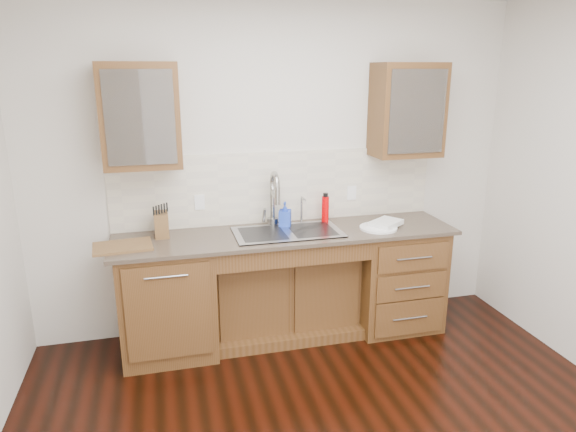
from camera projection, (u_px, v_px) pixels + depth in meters
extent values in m
cube|color=silver|center=(276.00, 169.00, 4.27)|extent=(4.00, 0.10, 2.70)
cube|color=#593014|center=(168.00, 299.00, 3.96)|extent=(0.70, 0.62, 0.88)
cube|color=#593014|center=(284.00, 292.00, 4.30)|extent=(1.20, 0.44, 0.70)
cube|color=#593014|center=(394.00, 275.00, 4.42)|extent=(0.70, 0.62, 0.88)
cube|color=#84705B|center=(287.00, 234.00, 4.05)|extent=(2.70, 0.65, 0.03)
cube|color=beige|center=(278.00, 187.00, 4.26)|extent=(2.70, 0.02, 0.59)
cube|color=#9E9EA5|center=(288.00, 243.00, 4.06)|extent=(0.84, 0.46, 0.19)
cylinder|color=#999993|center=(272.00, 202.00, 4.17)|extent=(0.04, 0.04, 0.40)
cylinder|color=#999993|center=(302.00, 209.00, 4.26)|extent=(0.02, 0.02, 0.24)
cube|color=#593014|center=(141.00, 116.00, 3.69)|extent=(0.55, 0.34, 0.75)
cube|color=#593014|center=(407.00, 110.00, 4.19)|extent=(0.55, 0.34, 0.75)
cube|color=white|center=(200.00, 202.00, 4.11)|extent=(0.08, 0.01, 0.12)
cube|color=white|center=(352.00, 193.00, 4.42)|extent=(0.08, 0.01, 0.12)
imported|color=blue|center=(285.00, 215.00, 4.16)|extent=(0.12, 0.12, 0.21)
cylinder|color=#D30003|center=(325.00, 210.00, 4.28)|extent=(0.07, 0.07, 0.22)
cylinder|color=white|center=(378.00, 228.00, 4.13)|extent=(0.38, 0.38, 0.02)
cube|color=white|center=(386.00, 223.00, 4.16)|extent=(0.31, 0.29, 0.04)
cube|color=#A3722A|center=(161.00, 225.00, 3.92)|extent=(0.11, 0.17, 0.19)
cube|color=brown|center=(123.00, 246.00, 3.69)|extent=(0.44, 0.33, 0.02)
imported|color=silver|center=(128.00, 123.00, 3.68)|extent=(0.17, 0.17, 0.10)
imported|color=white|center=(155.00, 123.00, 3.73)|extent=(0.10, 0.10, 0.09)
imported|color=silver|center=(390.00, 117.00, 4.16)|extent=(0.17, 0.17, 0.10)
imported|color=white|center=(420.00, 116.00, 4.23)|extent=(0.12, 0.12, 0.10)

